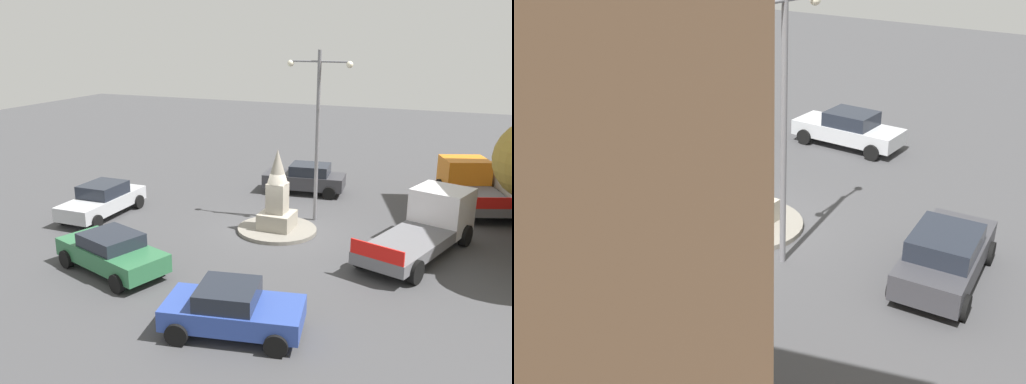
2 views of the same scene
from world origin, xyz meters
TOP-DOWN VIEW (x-y plane):
  - ground_plane at (0.00, 0.00)m, footprint 80.00×80.00m
  - traffic_island at (0.00, 0.00)m, footprint 3.30×3.30m
  - monument at (0.00, 0.00)m, footprint 1.35×1.35m
  - streetlamp at (-1.03, -2.00)m, footprint 2.79×0.28m
  - car_green_parked_right at (3.86, 5.95)m, footprint 4.62×3.02m
  - car_dark_grey_approaching at (0.66, -5.88)m, footprint 4.25×2.32m
  - car_blue_passing at (-1.71, 8.03)m, footprint 4.10×2.65m
  - car_silver_parked_left at (7.95, 1.15)m, footprint 1.98×4.48m
  - truck_orange_far_side at (-7.19, -7.36)m, footprint 3.98×5.91m
  - truck_white_waiting at (-5.95, -0.39)m, footprint 3.81×6.46m

SIDE VIEW (x-z plane):
  - ground_plane at x=0.00m, z-range 0.00..0.00m
  - traffic_island at x=0.00m, z-range 0.00..0.15m
  - car_blue_passing at x=-1.71m, z-range 0.02..1.43m
  - car_green_parked_right at x=3.86m, z-range 0.03..1.43m
  - car_silver_parked_left at x=7.95m, z-range 0.01..1.50m
  - car_dark_grey_approaching at x=0.66m, z-range 0.02..1.55m
  - truck_orange_far_side at x=-7.19m, z-range -0.02..1.95m
  - truck_white_waiting at x=-5.95m, z-range -0.07..2.07m
  - monument at x=0.00m, z-range -0.17..3.17m
  - streetlamp at x=-1.03m, z-range 0.75..8.07m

